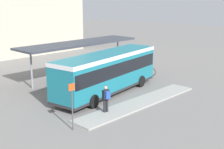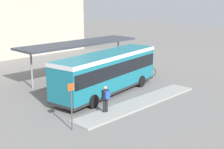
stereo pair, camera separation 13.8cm
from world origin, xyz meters
name	(u,v)px [view 2 (the right image)]	position (x,y,z in m)	size (l,w,h in m)	color
ground_plane	(107,93)	(0.00, 0.00, 0.00)	(120.00, 120.00, 0.00)	slate
curb_island	(139,103)	(-0.09, -3.39, 0.06)	(11.54, 1.80, 0.12)	#9E9E99
city_bus	(107,70)	(0.01, 0.00, 1.91)	(10.77, 4.02, 3.27)	#197284
pedestrian_waiting	(106,97)	(-3.22, -3.08, 1.14)	(0.47, 0.52, 1.78)	#232328
bicycle_orange	(149,71)	(7.26, 1.43, 0.38)	(0.48, 1.76, 0.76)	black
bicycle_yellow	(144,69)	(7.51, 2.29, 0.38)	(0.48, 1.77, 0.77)	black
bicycle_black	(136,69)	(7.29, 3.15, 0.34)	(0.48, 1.54, 0.67)	black
station_shelter	(80,44)	(1.91, 5.59, 3.24)	(12.41, 3.13, 3.37)	#383D47
potted_planter_near_shelter	(83,78)	(0.21, 3.17, 0.62)	(0.69, 0.69, 1.18)	slate
platform_sign	(71,105)	(-6.38, -3.51, 1.56)	(0.44, 0.08, 2.80)	#4C4C51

